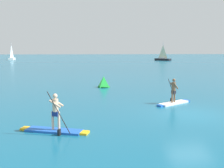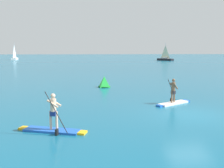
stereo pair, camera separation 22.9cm
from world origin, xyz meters
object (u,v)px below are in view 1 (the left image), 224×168
Objects in this scene: paddleboarder_mid_center at (174,99)px; race_marker_buoy at (104,82)px; paddleboarder_near_left at (55,124)px; sailboat_left_horizon at (12,58)px; sailboat_right_horizon at (163,58)px.

race_marker_buoy is (-4.06, 8.46, 0.11)m from paddleboarder_mid_center.
sailboat_left_horizon is (-25.05, 89.80, 0.42)m from paddleboarder_near_left.
sailboat_left_horizon reaches higher than paddleboarder_near_left.
paddleboarder_mid_center is 90.56m from sailboat_left_horizon.
sailboat_right_horizon is at bearing 67.67° from race_marker_buoy.
sailboat_right_horizon is at bearing 41.31° from paddleboarder_mid_center.
sailboat_left_horizon reaches higher than sailboat_right_horizon.
sailboat_left_horizon is (-28.34, 76.11, 0.31)m from race_marker_buoy.
paddleboarder_mid_center is at bearing -64.37° from race_marker_buoy.
paddleboarder_mid_center is 2.01× the size of race_marker_buoy.
paddleboarder_near_left is 14.08m from race_marker_buoy.
sailboat_left_horizon is at bearing -135.53° from sailboat_right_horizon.
paddleboarder_near_left is at bearing 10.78° from sailboat_left_horizon.
sailboat_right_horizon reaches higher than paddleboarder_mid_center.
paddleboarder_near_left is at bearing -53.35° from sailboat_right_horizon.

